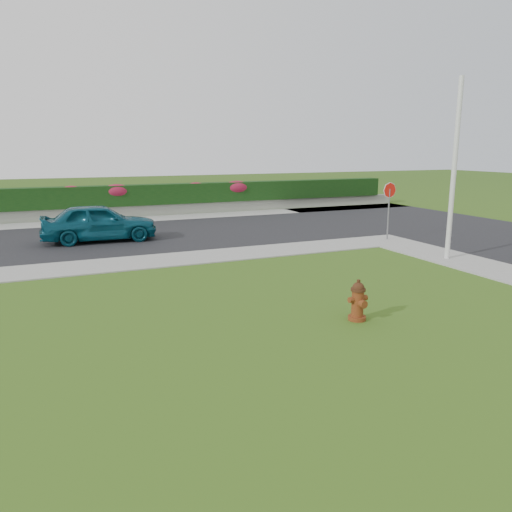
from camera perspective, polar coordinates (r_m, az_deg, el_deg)
name	(u,v)px	position (r m, az deg, el deg)	size (l,w,h in m)	color
ground	(383,350)	(9.66, 14.30, -10.39)	(120.00, 120.00, 0.00)	black
street_far	(59,241)	(21.30, -21.56, 1.55)	(26.00, 8.00, 0.04)	black
sidewalk_far	(31,272)	(16.39, -24.31, -1.68)	(24.00, 2.00, 0.04)	gray
curb_corner	(385,241)	(20.67, 14.51, 1.72)	(2.00, 2.00, 0.04)	gray
sidewalk_beyond	(138,220)	(26.63, -13.39, 4.07)	(34.00, 2.00, 0.04)	gray
retaining_wall	(132,211)	(28.06, -13.97, 5.02)	(34.00, 0.40, 0.60)	gray
hedge	(131,195)	(28.07, -14.09, 6.76)	(32.00, 0.90, 1.10)	black
fire_hydrant	(358,301)	(11.00, 11.57, -5.07)	(0.46, 0.44, 0.91)	#4D190C
sedan_teal	(99,222)	(20.64, -17.48, 3.69)	(1.76, 4.39, 1.49)	#0B475A
utility_pole	(454,171)	(17.54, 21.69, 9.03)	(0.16, 0.16, 5.86)	silver
stop_sign	(389,198)	(20.67, 14.99, 6.44)	(0.64, 0.07, 2.33)	slate
flower_clump_c	(71,191)	(27.60, -20.38, 7.00)	(1.04, 0.67, 0.52)	#A71C42
flower_clump_d	(117,191)	(27.83, -15.62, 7.17)	(1.46, 0.94, 0.73)	#A71C42
flower_clump_e	(196,187)	(28.76, -6.91, 7.83)	(1.08, 0.69, 0.54)	#A71C42
flower_clump_f	(236,187)	(29.57, -2.27, 7.85)	(1.53, 0.98, 0.77)	#A71C42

